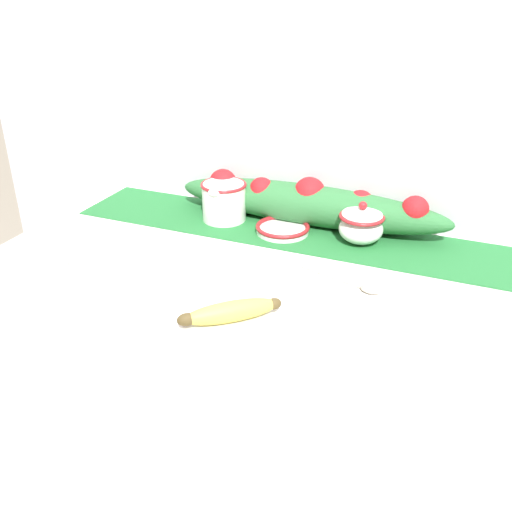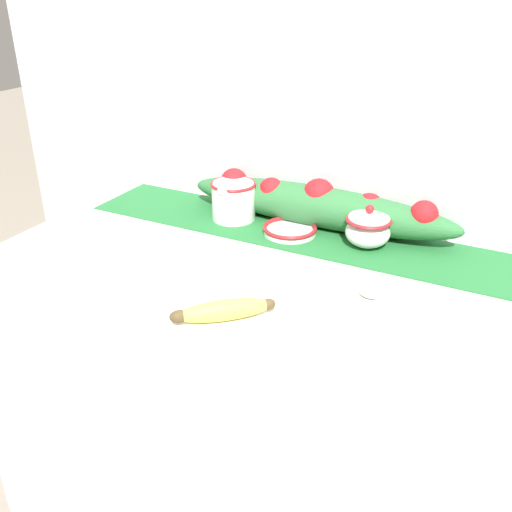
{
  "view_description": "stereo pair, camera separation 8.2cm",
  "coord_description": "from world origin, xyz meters",
  "px_view_note": "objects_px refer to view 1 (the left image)",
  "views": [
    {
      "loc": [
        0.38,
        -1.01,
        1.44
      ],
      "look_at": [
        -0.01,
        -0.04,
        0.92
      ],
      "focal_mm": 40.0,
      "sensor_mm": 36.0,
      "label": 1
    },
    {
      "loc": [
        0.46,
        -0.97,
        1.44
      ],
      "look_at": [
        -0.01,
        -0.04,
        0.92
      ],
      "focal_mm": 40.0,
      "sensor_mm": 36.0,
      "label": 2
    }
  ],
  "objects_px": {
    "banana": "(230,312)",
    "cream_pitcher": "(224,200)",
    "napkin_stack": "(20,265)",
    "sugar_bowl": "(361,225)",
    "spoon": "(365,288)",
    "small_dish": "(283,229)"
  },
  "relations": [
    {
      "from": "spoon",
      "to": "napkin_stack",
      "type": "distance_m",
      "value": 0.73
    },
    {
      "from": "napkin_stack",
      "to": "sugar_bowl",
      "type": "bearing_deg",
      "value": 32.94
    },
    {
      "from": "small_dish",
      "to": "napkin_stack",
      "type": "bearing_deg",
      "value": -138.91
    },
    {
      "from": "spoon",
      "to": "sugar_bowl",
      "type": "bearing_deg",
      "value": 122.09
    },
    {
      "from": "small_dish",
      "to": "banana",
      "type": "relative_size",
      "value": 0.8
    },
    {
      "from": "banana",
      "to": "sugar_bowl",
      "type": "bearing_deg",
      "value": 71.35
    },
    {
      "from": "small_dish",
      "to": "banana",
      "type": "xyz_separation_m",
      "value": [
        0.04,
        -0.4,
        0.01
      ]
    },
    {
      "from": "banana",
      "to": "cream_pitcher",
      "type": "bearing_deg",
      "value": 116.72
    },
    {
      "from": "banana",
      "to": "napkin_stack",
      "type": "xyz_separation_m",
      "value": [
        -0.5,
        0.01,
        -0.01
      ]
    },
    {
      "from": "banana",
      "to": "napkin_stack",
      "type": "bearing_deg",
      "value": 179.41
    },
    {
      "from": "sugar_bowl",
      "to": "napkin_stack",
      "type": "bearing_deg",
      "value": -147.06
    },
    {
      "from": "cream_pitcher",
      "to": "spoon",
      "type": "height_order",
      "value": "cream_pitcher"
    },
    {
      "from": "cream_pitcher",
      "to": "banana",
      "type": "height_order",
      "value": "cream_pitcher"
    },
    {
      "from": "small_dish",
      "to": "napkin_stack",
      "type": "distance_m",
      "value": 0.6
    },
    {
      "from": "cream_pitcher",
      "to": "small_dish",
      "type": "relative_size",
      "value": 1.02
    },
    {
      "from": "cream_pitcher",
      "to": "banana",
      "type": "xyz_separation_m",
      "value": [
        0.21,
        -0.42,
        -0.04
      ]
    },
    {
      "from": "sugar_bowl",
      "to": "small_dish",
      "type": "relative_size",
      "value": 0.8
    },
    {
      "from": "cream_pitcher",
      "to": "banana",
      "type": "bearing_deg",
      "value": -63.28
    },
    {
      "from": "sugar_bowl",
      "to": "napkin_stack",
      "type": "height_order",
      "value": "sugar_bowl"
    },
    {
      "from": "sugar_bowl",
      "to": "napkin_stack",
      "type": "xyz_separation_m",
      "value": [
        -0.64,
        -0.41,
        -0.03
      ]
    },
    {
      "from": "banana",
      "to": "spoon",
      "type": "relative_size",
      "value": 0.89
    },
    {
      "from": "cream_pitcher",
      "to": "spoon",
      "type": "bearing_deg",
      "value": -27.34
    }
  ]
}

